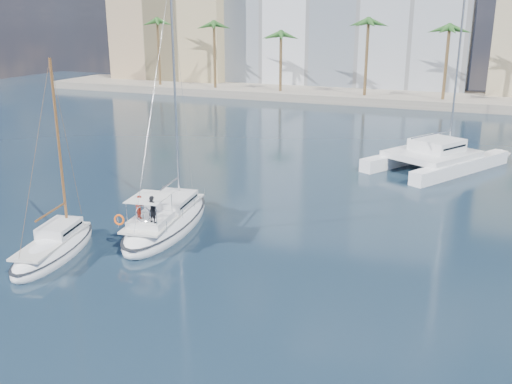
% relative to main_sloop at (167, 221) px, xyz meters
% --- Properties ---
extents(ground, '(160.00, 160.00, 0.00)m').
position_rel_main_sloop_xyz_m(ground, '(4.95, -1.11, -0.50)').
color(ground, black).
rests_on(ground, ground).
extents(quay, '(120.00, 14.00, 1.20)m').
position_rel_main_sloop_xyz_m(quay, '(4.95, 59.89, 0.10)').
color(quay, gray).
rests_on(quay, ground).
extents(building_modern, '(42.00, 16.00, 28.00)m').
position_rel_main_sloop_xyz_m(building_modern, '(-7.05, 71.89, 13.50)').
color(building_modern, silver).
rests_on(building_modern, ground).
extents(building_tan_left, '(22.00, 14.00, 22.00)m').
position_rel_main_sloop_xyz_m(building_tan_left, '(-37.05, 67.89, 10.50)').
color(building_tan_left, tan).
rests_on(building_tan_left, ground).
extents(palm_left, '(3.60, 3.60, 12.30)m').
position_rel_main_sloop_xyz_m(palm_left, '(-29.05, 55.89, 9.78)').
color(palm_left, brown).
rests_on(palm_left, ground).
extents(palm_centre, '(3.60, 3.60, 12.30)m').
position_rel_main_sloop_xyz_m(palm_centre, '(4.95, 55.89, 9.78)').
color(palm_centre, brown).
rests_on(palm_centre, ground).
extents(main_sloop, '(4.76, 10.84, 15.56)m').
position_rel_main_sloop_xyz_m(main_sloop, '(0.00, 0.00, 0.00)').
color(main_sloop, white).
rests_on(main_sloop, ground).
extents(small_sloop, '(3.99, 8.08, 11.12)m').
position_rel_main_sloop_xyz_m(small_sloop, '(-3.62, -5.80, -0.09)').
color(small_sloop, white).
rests_on(small_sloop, ground).
extents(catamaran, '(11.56, 13.91, 18.11)m').
position_rel_main_sloop_xyz_m(catamaran, '(13.76, 21.42, 0.66)').
color(catamaran, white).
rests_on(catamaran, ground).
extents(seagull, '(1.18, 0.51, 0.22)m').
position_rel_main_sloop_xyz_m(seagull, '(-0.21, -0.55, 0.03)').
color(seagull, silver).
rests_on(seagull, ground).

